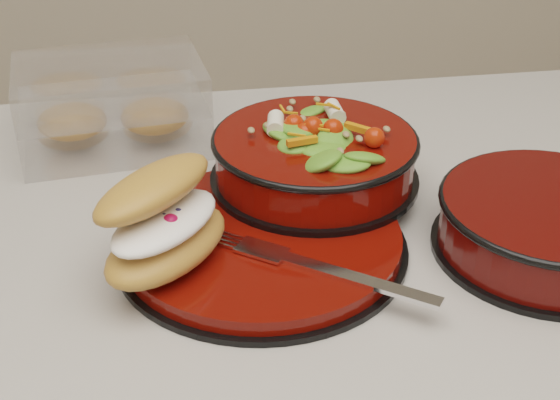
{
  "coord_description": "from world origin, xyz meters",
  "views": [
    {
      "loc": [
        0.02,
        -0.59,
        1.31
      ],
      "look_at": [
        0.11,
        0.01,
        0.94
      ],
      "focal_mm": 50.0,
      "sensor_mm": 36.0,
      "label": 1
    }
  ],
  "objects": [
    {
      "name": "dinner_plate",
      "position": [
        0.09,
        -0.01,
        0.91
      ],
      "size": [
        0.27,
        0.27,
        0.02
      ],
      "rotation": [
        0.0,
        0.0,
        0.28
      ],
      "color": "black",
      "rests_on": "island_counter"
    },
    {
      "name": "salad_bowl",
      "position": [
        0.16,
        0.08,
        0.95
      ],
      "size": [
        0.21,
        0.21,
        0.09
      ],
      "rotation": [
        0.0,
        0.0,
        0.39
      ],
      "color": "black",
      "rests_on": "dinner_plate"
    },
    {
      "name": "croissant",
      "position": [
        0.01,
        -0.03,
        0.96
      ],
      "size": [
        0.14,
        0.16,
        0.08
      ],
      "rotation": [
        0.0,
        0.0,
        0.86
      ],
      "color": "#C8883D",
      "rests_on": "dinner_plate"
    },
    {
      "name": "fork",
      "position": [
        0.14,
        -0.08,
        0.92
      ],
      "size": [
        0.16,
        0.12,
        0.0
      ],
      "rotation": [
        0.0,
        0.0,
        0.94
      ],
      "color": "silver",
      "rests_on": "dinner_plate"
    },
    {
      "name": "pastry_box",
      "position": [
        -0.05,
        0.24,
        0.95
      ],
      "size": [
        0.22,
        0.17,
        0.09
      ],
      "rotation": [
        0.0,
        0.0,
        0.11
      ],
      "color": "white",
      "rests_on": "island_counter"
    },
    {
      "name": "extra_bowl",
      "position": [
        0.35,
        -0.05,
        0.93
      ],
      "size": [
        0.21,
        0.21,
        0.05
      ],
      "rotation": [
        0.0,
        0.0,
        0.21
      ],
      "color": "black",
      "rests_on": "island_counter"
    }
  ]
}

